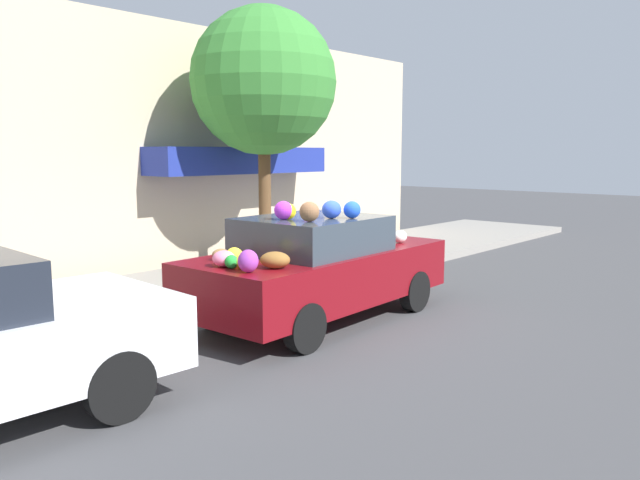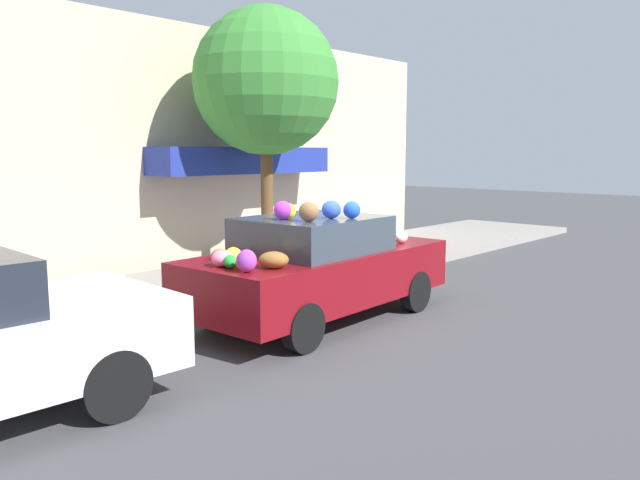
# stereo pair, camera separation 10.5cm
# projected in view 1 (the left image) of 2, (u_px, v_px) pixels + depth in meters

# --- Properties ---
(ground_plane) EXTENTS (60.00, 60.00, 0.00)m
(ground_plane) POSITION_uv_depth(u_px,v_px,m) (320.00, 319.00, 8.84)
(ground_plane) COLOR #424244
(sidewalk_curb) EXTENTS (24.00, 3.20, 0.15)m
(sidewalk_curb) POSITION_uv_depth(u_px,v_px,m) (201.00, 287.00, 10.60)
(sidewalk_curb) COLOR gray
(sidewalk_curb) RESTS_ON ground
(building_facade) EXTENTS (18.00, 1.20, 4.89)m
(building_facade) POSITION_uv_depth(u_px,v_px,m) (134.00, 148.00, 11.86)
(building_facade) COLOR #C6B293
(building_facade) RESTS_ON ground
(street_tree) EXTENTS (2.77, 2.77, 4.91)m
(street_tree) POSITION_uv_depth(u_px,v_px,m) (263.00, 82.00, 11.77)
(street_tree) COLOR brown
(street_tree) RESTS_ON sidewalk_curb
(fire_hydrant) EXTENTS (0.20, 0.20, 0.70)m
(fire_hydrant) POSITION_uv_depth(u_px,v_px,m) (220.00, 273.00, 9.64)
(fire_hydrant) COLOR gold
(fire_hydrant) RESTS_ON sidewalk_curb
(art_car) EXTENTS (4.12, 1.91, 1.73)m
(art_car) POSITION_uv_depth(u_px,v_px,m) (318.00, 266.00, 8.69)
(art_car) COLOR maroon
(art_car) RESTS_ON ground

